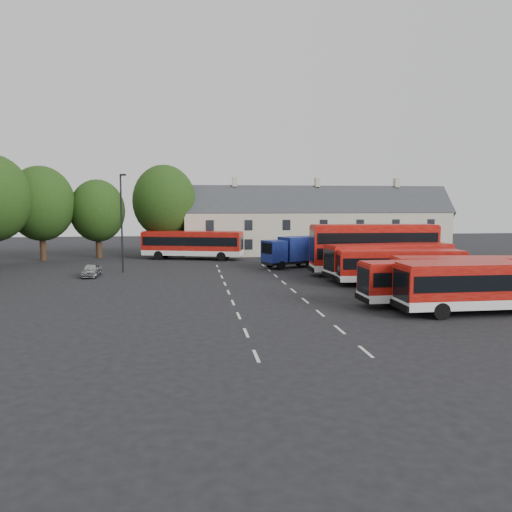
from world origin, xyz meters
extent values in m
plane|color=black|center=(0.00, 0.00, 0.00)|extent=(140.00, 140.00, 0.00)
cube|color=beige|center=(0.00, -14.00, 0.01)|extent=(0.15, 1.80, 0.01)
cube|color=beige|center=(0.00, -10.00, 0.01)|extent=(0.15, 1.80, 0.01)
cube|color=beige|center=(0.00, -6.00, 0.01)|extent=(0.15, 1.80, 0.01)
cube|color=beige|center=(0.00, -2.00, 0.01)|extent=(0.15, 1.80, 0.01)
cube|color=beige|center=(0.00, 2.00, 0.01)|extent=(0.15, 1.80, 0.01)
cube|color=beige|center=(0.00, 6.00, 0.01)|extent=(0.15, 1.80, 0.01)
cube|color=beige|center=(0.00, 10.00, 0.01)|extent=(0.15, 1.80, 0.01)
cube|color=beige|center=(0.00, 14.00, 0.01)|extent=(0.15, 1.80, 0.01)
cube|color=beige|center=(0.00, 18.00, 0.01)|extent=(0.15, 1.80, 0.01)
cube|color=beige|center=(5.00, -14.00, 0.01)|extent=(0.15, 1.80, 0.01)
cube|color=beige|center=(5.00, -10.00, 0.01)|extent=(0.15, 1.80, 0.01)
cube|color=beige|center=(5.00, -6.00, 0.01)|extent=(0.15, 1.80, 0.01)
cube|color=beige|center=(5.00, -2.00, 0.01)|extent=(0.15, 1.80, 0.01)
cube|color=beige|center=(5.00, 2.00, 0.01)|extent=(0.15, 1.80, 0.01)
cube|color=beige|center=(5.00, 6.00, 0.01)|extent=(0.15, 1.80, 0.01)
cube|color=beige|center=(5.00, 10.00, 0.01)|extent=(0.15, 1.80, 0.01)
cube|color=beige|center=(5.00, 14.00, 0.01)|extent=(0.15, 1.80, 0.01)
cube|color=beige|center=(5.00, 18.00, 0.01)|extent=(0.15, 1.80, 0.01)
cylinder|color=black|center=(-20.00, 26.00, 2.01)|extent=(0.70, 0.70, 4.02)
ellipsoid|color=black|center=(-20.00, 26.00, 6.68)|extent=(7.59, 7.59, 8.73)
cylinder|color=black|center=(-14.00, 28.00, 1.75)|extent=(0.70, 0.70, 3.50)
ellipsoid|color=black|center=(-14.00, 28.00, 5.81)|extent=(6.60, 6.60, 7.59)
cylinder|color=black|center=(-6.00, 29.00, 2.10)|extent=(0.70, 0.70, 4.20)
ellipsoid|color=black|center=(-6.00, 29.00, 6.97)|extent=(7.92, 7.92, 9.11)
cube|color=beige|center=(14.00, 30.00, 2.75)|extent=(35.00, 7.00, 5.50)
cube|color=#2D3035|center=(14.00, 30.00, 5.50)|extent=(35.70, 7.13, 7.13)
cube|color=beige|center=(3.00, 30.00, 9.46)|extent=(0.60, 0.90, 1.20)
cube|color=beige|center=(14.00, 30.00, 9.46)|extent=(0.60, 0.90, 1.20)
cube|color=beige|center=(25.00, 30.00, 9.46)|extent=(0.60, 0.90, 1.20)
cube|color=silver|center=(15.00, -7.44, 0.78)|extent=(11.08, 2.56, 0.55)
cube|color=#961109|center=(15.00, -7.44, 2.04)|extent=(11.08, 2.56, 1.96)
cube|color=black|center=(15.00, -7.44, 2.09)|extent=(10.64, 2.62, 0.96)
cube|color=#961109|center=(15.00, -7.44, 3.07)|extent=(10.86, 2.46, 0.12)
cylinder|color=black|center=(11.46, -8.59, 0.50)|extent=(1.01, 0.29, 1.01)
cube|color=silver|center=(13.30, -4.69, 0.73)|extent=(10.43, 2.56, 0.52)
cube|color=#961109|center=(13.30, -4.69, 1.91)|extent=(10.43, 2.56, 1.84)
cube|color=black|center=(13.30, -4.69, 1.96)|extent=(10.02, 2.61, 0.90)
cube|color=#961109|center=(13.30, -4.69, 2.88)|extent=(10.22, 2.46, 0.11)
cylinder|color=black|center=(9.99, -5.82, 0.47)|extent=(0.95, 0.28, 0.94)
cylinder|color=black|center=(16.60, -3.56, 0.47)|extent=(0.95, 0.28, 0.94)
cube|color=silver|center=(16.68, -1.90, 0.71)|extent=(10.33, 3.57, 0.51)
cube|color=#961109|center=(16.68, -1.90, 1.86)|extent=(10.33, 3.57, 1.79)
cube|color=black|center=(16.68, -1.90, 1.91)|extent=(9.93, 3.58, 0.87)
cube|color=#961109|center=(16.68, -1.90, 2.81)|extent=(10.12, 3.46, 0.11)
cylinder|color=black|center=(13.33, -2.52, 0.46)|extent=(0.95, 0.37, 0.92)
cylinder|color=black|center=(20.02, -1.29, 0.46)|extent=(0.95, 0.37, 0.92)
cube|color=silver|center=(14.09, 3.25, 0.72)|extent=(10.43, 3.22, 0.51)
cube|color=#961109|center=(14.09, 3.25, 1.89)|extent=(10.43, 3.22, 1.82)
cube|color=black|center=(14.09, 3.25, 1.94)|extent=(10.03, 3.24, 0.89)
cube|color=#961109|center=(14.09, 3.25, 2.85)|extent=(10.22, 3.11, 0.11)
cylinder|color=black|center=(10.73, 2.49, 0.47)|extent=(0.95, 0.34, 0.93)
cylinder|color=black|center=(17.46, 4.02, 0.47)|extent=(0.95, 0.34, 0.93)
cube|color=silver|center=(14.33, 6.13, 0.79)|extent=(11.47, 3.90, 0.56)
cube|color=#961109|center=(14.33, 6.13, 2.07)|extent=(11.47, 3.90, 1.99)
cube|color=black|center=(14.33, 6.13, 2.12)|extent=(11.03, 3.91, 0.97)
cube|color=#961109|center=(14.33, 6.13, 3.12)|extent=(11.23, 3.77, 0.12)
cylinder|color=black|center=(10.90, 4.54, 0.51)|extent=(1.05, 0.41, 1.02)
cylinder|color=black|center=(17.76, 7.71, 0.51)|extent=(1.05, 0.41, 1.02)
cube|color=silver|center=(14.03, 9.09, 0.82)|extent=(11.70, 3.25, 0.58)
cube|color=#961109|center=(14.03, 9.09, 2.87)|extent=(11.70, 3.25, 3.52)
cube|color=black|center=(14.03, 9.09, 2.18)|extent=(11.24, 3.29, 1.00)
cube|color=#961109|center=(14.03, 9.09, 4.68)|extent=(11.46, 3.14, 0.13)
cylinder|color=black|center=(10.27, 8.11, 0.53)|extent=(1.07, 0.35, 1.05)
cylinder|color=black|center=(17.80, 10.08, 0.53)|extent=(1.07, 0.35, 1.05)
cube|color=black|center=(14.03, 9.09, 3.55)|extent=(11.24, 3.29, 1.00)
cube|color=silver|center=(16.11, 13.06, 0.74)|extent=(10.67, 3.85, 0.52)
cube|color=#961109|center=(16.11, 13.06, 2.58)|extent=(10.67, 3.85, 3.18)
cube|color=black|center=(16.11, 13.06, 1.97)|extent=(10.26, 3.85, 0.90)
cube|color=#961109|center=(16.11, 13.06, 4.22)|extent=(10.45, 3.73, 0.11)
cylinder|color=black|center=(12.65, 12.48, 0.47)|extent=(0.98, 0.40, 0.95)
cylinder|color=black|center=(19.56, 13.64, 0.47)|extent=(0.98, 0.40, 0.95)
cube|color=black|center=(16.11, 13.06, 3.20)|extent=(10.26, 3.85, 0.90)
cube|color=silver|center=(-2.56, 24.84, 0.84)|extent=(12.21, 5.97, 0.60)
cube|color=#961109|center=(-2.56, 24.84, 2.20)|extent=(12.21, 5.97, 2.11)
cube|color=black|center=(-2.56, 24.84, 2.25)|extent=(11.77, 5.90, 1.03)
cube|color=#961109|center=(-2.56, 24.84, 3.31)|extent=(11.95, 5.80, 0.13)
cylinder|color=black|center=(-6.57, 24.75, 0.54)|extent=(1.13, 0.60, 1.08)
cylinder|color=black|center=(1.45, 24.94, 0.54)|extent=(1.13, 0.60, 1.08)
cube|color=black|center=(8.17, 16.02, 0.59)|extent=(7.46, 4.76, 0.27)
cube|color=navy|center=(5.67, 14.90, 1.83)|extent=(2.60, 2.83, 2.19)
cube|color=black|center=(4.88, 14.54, 2.16)|extent=(0.88, 1.81, 1.10)
cube|color=navy|center=(9.13, 16.45, 1.96)|extent=(5.69, 4.22, 2.47)
cylinder|color=black|center=(6.26, 14.03, 0.46)|extent=(0.94, 0.61, 0.91)
cylinder|color=black|center=(10.28, 18.10, 0.46)|extent=(0.94, 0.61, 0.91)
imported|color=#ACAEB4|center=(-11.84, 11.74, 0.61)|extent=(1.48, 3.59, 1.22)
cylinder|color=black|center=(-9.34, 14.26, 4.70)|extent=(0.17, 0.17, 9.39)
cube|color=black|center=(-9.09, 14.14, 9.39)|extent=(0.61, 0.45, 0.17)
camera|label=1|loc=(-2.79, -35.10, 6.66)|focal=35.00mm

